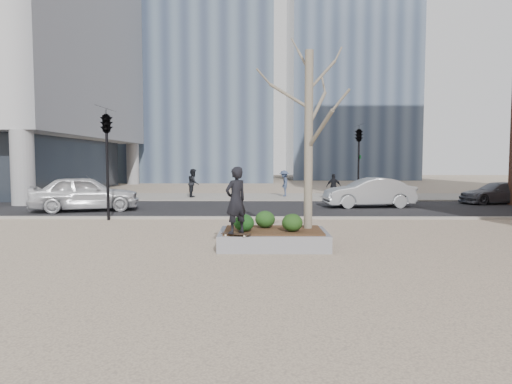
{
  "coord_description": "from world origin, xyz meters",
  "views": [
    {
      "loc": [
        0.63,
        -12.64,
        2.44
      ],
      "look_at": [
        0.5,
        2.0,
        1.4
      ],
      "focal_mm": 32.0,
      "sensor_mm": 36.0,
      "label": 1
    }
  ],
  "objects_px": {
    "skateboarder": "(236,200)",
    "skateboard": "(236,235)",
    "planter": "(273,239)",
    "police_car": "(85,193)"
  },
  "relations": [
    {
      "from": "skateboard",
      "to": "skateboarder",
      "type": "relative_size",
      "value": 0.45
    },
    {
      "from": "planter",
      "to": "skateboarder",
      "type": "height_order",
      "value": "skateboarder"
    },
    {
      "from": "skateboarder",
      "to": "police_car",
      "type": "xyz_separation_m",
      "value": [
        -7.64,
        9.62,
        -0.54
      ]
    },
    {
      "from": "skateboard",
      "to": "police_car",
      "type": "height_order",
      "value": "police_car"
    },
    {
      "from": "skateboarder",
      "to": "police_car",
      "type": "bearing_deg",
      "value": -91.87
    },
    {
      "from": "planter",
      "to": "skateboarder",
      "type": "xyz_separation_m",
      "value": [
        -1.0,
        -0.88,
        1.17
      ]
    },
    {
      "from": "planter",
      "to": "police_car",
      "type": "bearing_deg",
      "value": 134.66
    },
    {
      "from": "skateboarder",
      "to": "skateboard",
      "type": "bearing_deg",
      "value": 180.0
    },
    {
      "from": "skateboard",
      "to": "planter",
      "type": "bearing_deg",
      "value": 59.82
    },
    {
      "from": "police_car",
      "to": "skateboarder",
      "type": "bearing_deg",
      "value": -158.35
    }
  ]
}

